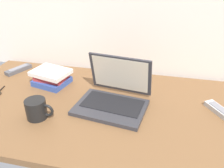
# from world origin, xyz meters

# --- Properties ---
(desk) EXTENTS (1.60, 0.76, 0.03)m
(desk) POSITION_xyz_m (0.00, 0.00, 0.01)
(desk) COLOR brown
(desk) RESTS_ON ground
(laptop) EXTENTS (0.34, 0.31, 0.21)m
(laptop) POSITION_xyz_m (0.00, 0.03, 0.08)
(laptop) COLOR #2D2D33
(laptop) RESTS_ON desk
(coffee_mug) EXTENTS (0.12, 0.09, 0.09)m
(coffee_mug) POSITION_xyz_m (-0.29, -0.15, 0.07)
(coffee_mug) COLOR black
(coffee_mug) RESTS_ON desk
(remote_control_near) EXTENTS (0.13, 0.16, 0.02)m
(remote_control_near) POSITION_xyz_m (0.47, 0.06, 0.04)
(remote_control_near) COLOR #B7B7B7
(remote_control_near) RESTS_ON desk
(remote_control_far) EXTENTS (0.11, 0.17, 0.02)m
(remote_control_far) POSITION_xyz_m (-0.64, 0.25, 0.04)
(remote_control_far) COLOR #4C4C51
(remote_control_far) RESTS_ON desk
(book_stack) EXTENTS (0.22, 0.18, 0.08)m
(book_stack) POSITION_xyz_m (-0.37, 0.14, 0.07)
(book_stack) COLOR #334C99
(book_stack) RESTS_ON desk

